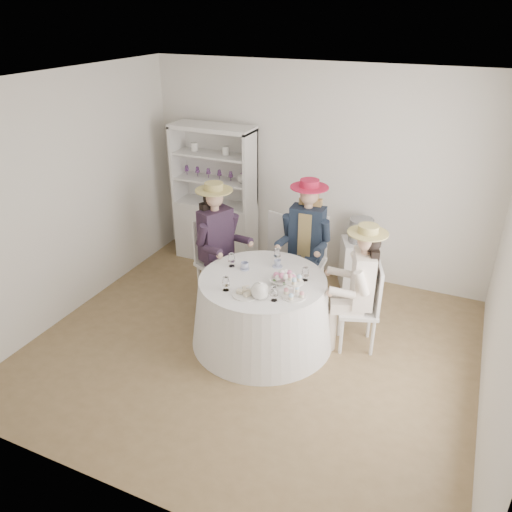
% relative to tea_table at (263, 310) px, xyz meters
% --- Properties ---
extents(ground, '(4.50, 4.50, 0.00)m').
position_rel_tea_table_xyz_m(ground, '(-0.04, -0.18, -0.38)').
color(ground, brown).
rests_on(ground, ground).
extents(ceiling, '(4.50, 4.50, 0.00)m').
position_rel_tea_table_xyz_m(ceiling, '(-0.04, -0.18, 2.32)').
color(ceiling, white).
rests_on(ceiling, wall_back).
extents(wall_back, '(4.50, 0.00, 4.50)m').
position_rel_tea_table_xyz_m(wall_back, '(-0.04, 1.82, 0.97)').
color(wall_back, silver).
rests_on(wall_back, ground).
extents(wall_front, '(4.50, 0.00, 4.50)m').
position_rel_tea_table_xyz_m(wall_front, '(-0.04, -2.18, 0.97)').
color(wall_front, silver).
rests_on(wall_front, ground).
extents(wall_left, '(0.00, 4.50, 4.50)m').
position_rel_tea_table_xyz_m(wall_left, '(-2.29, -0.18, 0.97)').
color(wall_left, silver).
rests_on(wall_left, ground).
extents(tea_table, '(1.52, 1.52, 0.76)m').
position_rel_tea_table_xyz_m(tea_table, '(0.00, 0.00, 0.00)').
color(tea_table, white).
rests_on(tea_table, ground).
extents(hutch, '(1.26, 0.78, 1.89)m').
position_rel_tea_table_xyz_m(hutch, '(-1.39, 1.58, 0.30)').
color(hutch, silver).
rests_on(hutch, ground).
extents(side_table, '(0.54, 0.54, 0.64)m').
position_rel_tea_table_xyz_m(side_table, '(0.65, 1.57, -0.06)').
color(side_table, silver).
rests_on(side_table, ground).
extents(hatbox, '(0.38, 0.38, 0.29)m').
position_rel_tea_table_xyz_m(hatbox, '(0.65, 1.57, 0.41)').
color(hatbox, black).
rests_on(hatbox, side_table).
extents(guest_left, '(0.63, 0.57, 1.50)m').
position_rel_tea_table_xyz_m(guest_left, '(-0.82, 0.55, 0.47)').
color(guest_left, silver).
rests_on(guest_left, ground).
extents(guest_mid, '(0.56, 0.58, 1.54)m').
position_rel_tea_table_xyz_m(guest_mid, '(0.13, 0.98, 0.49)').
color(guest_mid, silver).
rests_on(guest_mid, ground).
extents(guest_right, '(0.57, 0.53, 1.40)m').
position_rel_tea_table_xyz_m(guest_right, '(0.94, 0.31, 0.41)').
color(guest_right, silver).
rests_on(guest_right, ground).
extents(spare_chair, '(0.54, 0.54, 1.06)m').
position_rel_tea_table_xyz_m(spare_chair, '(-0.15, 1.13, 0.19)').
color(spare_chair, silver).
rests_on(spare_chair, ground).
extents(teacup_a, '(0.11, 0.11, 0.07)m').
position_rel_tea_table_xyz_m(teacup_a, '(-0.26, 0.11, 0.42)').
color(teacup_a, white).
rests_on(teacup_a, tea_table).
extents(teacup_b, '(0.10, 0.10, 0.07)m').
position_rel_tea_table_xyz_m(teacup_b, '(0.04, 0.31, 0.42)').
color(teacup_b, white).
rests_on(teacup_b, tea_table).
extents(teacup_c, '(0.09, 0.09, 0.07)m').
position_rel_tea_table_xyz_m(teacup_c, '(0.24, 0.10, 0.42)').
color(teacup_c, white).
rests_on(teacup_c, tea_table).
extents(flower_bowl, '(0.22, 0.22, 0.05)m').
position_rel_tea_table_xyz_m(flower_bowl, '(0.20, -0.02, 0.41)').
color(flower_bowl, white).
rests_on(flower_bowl, tea_table).
extents(flower_arrangement, '(0.17, 0.17, 0.06)m').
position_rel_tea_table_xyz_m(flower_arrangement, '(0.24, 0.01, 0.46)').
color(flower_arrangement, pink).
rests_on(flower_arrangement, tea_table).
extents(table_teapot, '(0.25, 0.18, 0.19)m').
position_rel_tea_table_xyz_m(table_teapot, '(0.12, -0.35, 0.46)').
color(table_teapot, white).
rests_on(table_teapot, tea_table).
extents(sandwich_plate, '(0.28, 0.28, 0.06)m').
position_rel_tea_table_xyz_m(sandwich_plate, '(-0.03, -0.35, 0.40)').
color(sandwich_plate, white).
rests_on(sandwich_plate, tea_table).
extents(cupcake_stand, '(0.24, 0.24, 0.22)m').
position_rel_tea_table_xyz_m(cupcake_stand, '(0.41, -0.20, 0.46)').
color(cupcake_stand, white).
rests_on(cupcake_stand, tea_table).
extents(stemware_set, '(0.90, 0.87, 0.15)m').
position_rel_tea_table_xyz_m(stemware_set, '(0.00, -0.00, 0.46)').
color(stemware_set, white).
rests_on(stemware_set, tea_table).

